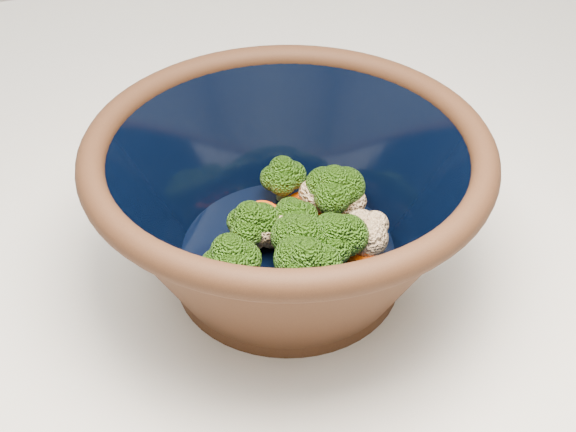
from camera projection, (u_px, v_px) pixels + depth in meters
mixing_bowl at (288, 203)px, 0.62m from camera, size 0.38×0.38×0.14m
vegetable_pile at (300, 228)px, 0.63m from camera, size 0.16×0.16×0.06m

